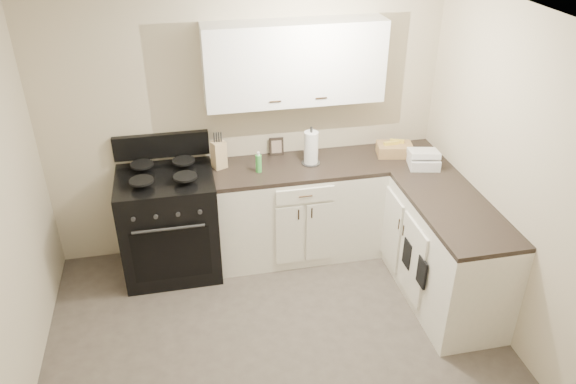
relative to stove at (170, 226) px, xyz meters
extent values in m
plane|color=#473F38|center=(0.76, -1.48, -0.46)|extent=(3.60, 3.60, 0.00)
plane|color=white|center=(0.76, -1.48, 2.04)|extent=(3.60, 3.60, 0.00)
plane|color=beige|center=(0.76, 0.32, 0.79)|extent=(3.60, 0.00, 3.60)
plane|color=beige|center=(2.56, -1.48, 0.79)|extent=(0.00, 3.60, 3.60)
cube|color=silver|center=(1.19, 0.02, -0.01)|extent=(1.55, 0.60, 0.90)
cube|color=silver|center=(2.26, -0.63, -0.01)|extent=(0.60, 1.90, 0.90)
cube|color=black|center=(1.19, 0.02, 0.46)|extent=(1.55, 0.60, 0.04)
cube|color=black|center=(2.26, -0.63, 0.46)|extent=(0.60, 1.90, 0.04)
cube|color=white|center=(1.19, 0.18, 1.38)|extent=(1.55, 0.30, 0.70)
cube|color=black|center=(0.00, 0.00, 0.00)|extent=(0.84, 0.72, 1.02)
cube|color=tan|center=(0.49, 0.13, 0.61)|extent=(0.15, 0.14, 0.25)
cylinder|color=white|center=(1.31, 0.04, 0.63)|extent=(0.14, 0.14, 0.31)
cylinder|color=green|center=(0.82, -0.02, 0.56)|extent=(0.07, 0.07, 0.16)
cube|color=black|center=(1.04, 0.28, 0.56)|extent=(0.13, 0.04, 0.17)
cube|color=tan|center=(2.12, 0.05, 0.53)|extent=(0.36, 0.27, 0.11)
cube|color=white|center=(2.29, -0.23, 0.53)|extent=(0.31, 0.29, 0.10)
cube|color=black|center=(1.94, -1.14, 0.03)|extent=(0.02, 0.14, 0.25)
cube|color=black|center=(1.94, -0.85, 0.01)|extent=(0.02, 0.14, 0.25)
camera|label=1|loc=(0.18, -4.38, 2.81)|focal=35.00mm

